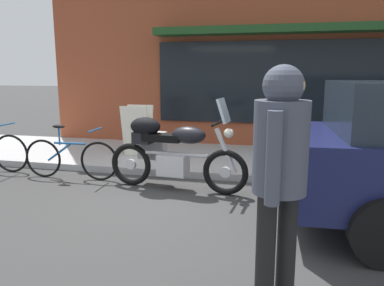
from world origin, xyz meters
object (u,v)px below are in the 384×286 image
object	(u,v)px
sandwich_board_sign	(137,131)
parked_bicycle	(70,158)
touring_motorcycle	(169,149)
pedestrian_walking	(280,163)

from	to	relation	value
sandwich_board_sign	parked_bicycle	bearing A→B (deg)	-113.67
touring_motorcycle	pedestrian_walking	xyz separation A→B (m)	(1.64, -2.78, 0.54)
touring_motorcycle	parked_bicycle	bearing A→B (deg)	175.77
pedestrian_walking	sandwich_board_sign	size ratio (longest dim) A/B	1.82
touring_motorcycle	sandwich_board_sign	bearing A→B (deg)	125.56
pedestrian_walking	sandwich_board_sign	distance (m)	5.19
touring_motorcycle	sandwich_board_sign	world-z (taller)	touring_motorcycle
parked_bicycle	pedestrian_walking	world-z (taller)	pedestrian_walking
touring_motorcycle	sandwich_board_sign	size ratio (longest dim) A/B	2.20
touring_motorcycle	sandwich_board_sign	distance (m)	1.95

